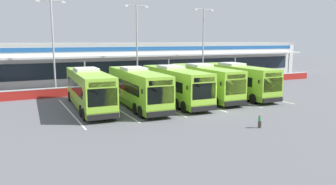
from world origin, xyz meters
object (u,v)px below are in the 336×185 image
coach_bus_left_centre (137,88)px  lamp_post_west (53,41)px  pedestrian_child (260,121)px  coach_bus_rightmost (236,81)px  coach_bus_right_centre (203,82)px  coach_bus_leftmost (89,90)px  coach_bus_centre (174,85)px  lamp_post_east (203,41)px  lamp_post_centre (137,41)px

coach_bus_left_centre → lamp_post_west: size_ratio=1.11×
pedestrian_child → coach_bus_rightmost: bearing=58.4°
coach_bus_right_centre → coach_bus_rightmost: size_ratio=1.00×
coach_bus_rightmost → lamp_post_west: (-18.59, 10.42, 4.50)m
coach_bus_rightmost → coach_bus_leftmost: bearing=177.7°
coach_bus_centre → lamp_post_east: (10.83, 11.40, 4.50)m
coach_bus_left_centre → lamp_post_east: lamp_post_east is taller
coach_bus_leftmost → lamp_post_west: bearing=100.1°
pedestrian_child → coach_bus_centre: bearing=95.2°
coach_bus_right_centre → lamp_post_west: (-14.34, 10.01, 4.50)m
coach_bus_centre → lamp_post_east: size_ratio=1.11×
lamp_post_west → lamp_post_centre: 10.56m
lamp_post_centre → lamp_post_east: bearing=1.9°
coach_bus_right_centre → coach_bus_rightmost: bearing=-5.4°
coach_bus_leftmost → lamp_post_centre: lamp_post_centre is taller
coach_bus_rightmost → coach_bus_centre: bearing=-177.8°
lamp_post_west → lamp_post_centre: same height
lamp_post_west → lamp_post_centre: size_ratio=1.00×
lamp_post_centre → pedestrian_child: bearing=-88.0°
coach_bus_left_centre → coach_bus_centre: same height
coach_bus_left_centre → coach_bus_rightmost: bearing=2.1°
lamp_post_east → coach_bus_left_centre: bearing=-142.4°
coach_bus_leftmost → pedestrian_child: size_ratio=12.21×
coach_bus_leftmost → coach_bus_centre: (8.59, -0.98, 0.00)m
coach_bus_centre → coach_bus_rightmost: same height
lamp_post_centre → coach_bus_left_centre: bearing=-111.5°
coach_bus_left_centre → coach_bus_rightmost: same height
coach_bus_left_centre → pedestrian_child: bearing=-65.2°
lamp_post_west → lamp_post_east: (21.16, 0.67, 0.00)m
coach_bus_leftmost → coach_bus_right_centre: bearing=-1.2°
coach_bus_centre → coach_bus_leftmost: bearing=173.5°
coach_bus_left_centre → coach_bus_leftmost: bearing=165.6°
lamp_post_west → lamp_post_east: same height
coach_bus_rightmost → pedestrian_child: bearing=-121.6°
coach_bus_left_centre → lamp_post_east: bearing=37.6°
coach_bus_leftmost → lamp_post_west: (-1.74, 9.75, 4.50)m
coach_bus_centre → lamp_post_centre: 11.94m
coach_bus_centre → lamp_post_west: size_ratio=1.11×
lamp_post_centre → lamp_post_west: bearing=-178.2°
lamp_post_west → coach_bus_rightmost: bearing=-29.3°
coach_bus_right_centre → coach_bus_leftmost: bearing=178.8°
coach_bus_rightmost → lamp_post_east: bearing=77.0°
coach_bus_right_centre → lamp_post_east: 13.45m
coach_bus_centre → lamp_post_centre: (0.23, 11.06, 4.50)m
lamp_post_west → coach_bus_right_centre: bearing=-34.9°
coach_bus_leftmost → coach_bus_rightmost: bearing=-2.3°
coach_bus_left_centre → coach_bus_centre: size_ratio=1.00×
coach_bus_left_centre → lamp_post_east: (15.02, 11.55, 4.50)m
coach_bus_leftmost → pedestrian_child: 15.78m
coach_bus_right_centre → lamp_post_east: lamp_post_east is taller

